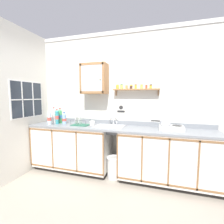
# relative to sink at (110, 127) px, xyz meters

# --- Properties ---
(floor) EXTENTS (6.37, 6.37, 0.00)m
(floor) POSITION_rel_sink_xyz_m (0.14, -0.45, -0.89)
(floor) COLOR #9E9384
(floor) RESTS_ON ground
(back_wall) EXTENTS (3.97, 0.07, 2.70)m
(back_wall) POSITION_rel_sink_xyz_m (0.14, 0.27, 0.46)
(back_wall) COLOR silver
(back_wall) RESTS_ON ground
(side_wall_left) EXTENTS (0.05, 3.49, 2.70)m
(side_wall_left) POSITION_rel_sink_xyz_m (-1.57, -0.70, 0.45)
(side_wall_left) COLOR silver
(side_wall_left) RESTS_ON ground
(lower_cabinet_run) EXTENTS (1.53, 0.58, 0.88)m
(lower_cabinet_run) POSITION_rel_sink_xyz_m (-0.77, -0.04, -0.45)
(lower_cabinet_run) COLOR black
(lower_cabinet_run) RESTS_ON ground
(lower_cabinet_run_right) EXTENTS (1.61, 0.58, 0.88)m
(lower_cabinet_run_right) POSITION_rel_sink_xyz_m (1.02, -0.04, -0.45)
(lower_cabinet_run_right) COLOR black
(lower_cabinet_run_right) RESTS_ON ground
(countertop) EXTENTS (3.33, 0.60, 0.03)m
(countertop) POSITION_rel_sink_xyz_m (0.14, -0.04, 0.00)
(countertop) COLOR gray
(countertop) RESTS_ON lower_cabinet_run
(backsplash) EXTENTS (3.33, 0.02, 0.08)m
(backsplash) POSITION_rel_sink_xyz_m (0.14, 0.24, 0.06)
(backsplash) COLOR gray
(backsplash) RESTS_ON countertop
(sink) EXTENTS (0.52, 0.42, 0.42)m
(sink) POSITION_rel_sink_xyz_m (0.00, 0.00, 0.00)
(sink) COLOR silver
(sink) RESTS_ON countertop
(hot_plate_stove) EXTENTS (0.38, 0.28, 0.08)m
(hot_plate_stove) POSITION_rel_sink_xyz_m (1.06, -0.00, 0.05)
(hot_plate_stove) COLOR silver
(hot_plate_stove) RESTS_ON countertop
(saucepan) EXTENTS (0.32, 0.18, 0.07)m
(saucepan) POSITION_rel_sink_xyz_m (0.96, 0.02, 0.13)
(saucepan) COLOR silver
(saucepan) RESTS_ON hot_plate_stove
(bottle_soda_green_0) EXTENTS (0.08, 0.08, 0.31)m
(bottle_soda_green_0) POSITION_rel_sink_xyz_m (-1.09, 0.04, 0.16)
(bottle_soda_green_0) COLOR #4CB266
(bottle_soda_green_0) RESTS_ON countertop
(bottle_detergent_teal_1) EXTENTS (0.06, 0.06, 0.30)m
(bottle_detergent_teal_1) POSITION_rel_sink_xyz_m (-1.08, -0.07, 0.16)
(bottle_detergent_teal_1) COLOR teal
(bottle_detergent_teal_1) RESTS_ON countertop
(bottle_water_blue_2) EXTENTS (0.08, 0.08, 0.24)m
(bottle_water_blue_2) POSITION_rel_sink_xyz_m (-0.96, -0.01, 0.12)
(bottle_water_blue_2) COLOR #8CB7E0
(bottle_water_blue_2) RESTS_ON countertop
(bottle_opaque_white_3) EXTENTS (0.07, 0.07, 0.33)m
(bottle_opaque_white_3) POSITION_rel_sink_xyz_m (-1.20, -0.01, 0.17)
(bottle_opaque_white_3) COLOR white
(bottle_opaque_white_3) RESTS_ON countertop
(bottle_water_clear_4) EXTENTS (0.08, 0.08, 0.29)m
(bottle_water_clear_4) POSITION_rel_sink_xyz_m (-1.20, -0.15, 0.15)
(bottle_water_clear_4) COLOR silver
(bottle_water_clear_4) RESTS_ON countertop
(dish_rack) EXTENTS (0.33, 0.23, 0.16)m
(dish_rack) POSITION_rel_sink_xyz_m (-0.59, -0.05, 0.05)
(dish_rack) COLOR #26664C
(dish_rack) RESTS_ON countertop
(mug) EXTENTS (0.09, 0.13, 0.09)m
(mug) POSITION_rel_sink_xyz_m (-0.36, -0.01, 0.06)
(mug) COLOR white
(mug) RESTS_ON countertop
(wall_cabinet) EXTENTS (0.50, 0.30, 0.57)m
(wall_cabinet) POSITION_rel_sink_xyz_m (-0.35, 0.11, 0.90)
(wall_cabinet) COLOR #996B42
(spice_shelf) EXTENTS (0.84, 0.14, 0.22)m
(spice_shelf) POSITION_rel_sink_xyz_m (0.43, 0.18, 0.71)
(spice_shelf) COLOR #996B42
(warning_sign) EXTENTS (0.18, 0.01, 0.22)m
(warning_sign) POSITION_rel_sink_xyz_m (0.15, 0.24, 0.33)
(warning_sign) COLOR silver
(window) EXTENTS (0.03, 0.74, 0.69)m
(window) POSITION_rel_sink_xyz_m (-1.54, -0.32, 0.51)
(window) COLOR #262D38
(trash_bin) EXTENTS (0.25, 0.25, 0.38)m
(trash_bin) POSITION_rel_sink_xyz_m (0.10, -0.12, -0.69)
(trash_bin) COLOR silver
(trash_bin) RESTS_ON ground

